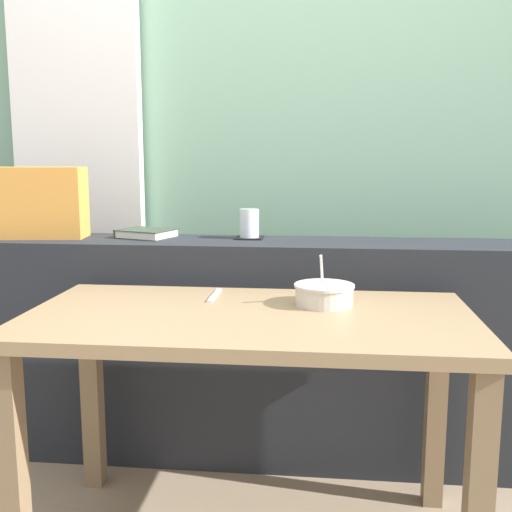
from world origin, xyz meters
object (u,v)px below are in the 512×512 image
object	(u,v)px
throw_pillow	(41,203)
fork_utensil	(215,295)
breakfast_table	(249,350)
soup_bowl	(324,294)
closed_book	(146,233)
coaster_square	(249,238)
juice_glass	(249,225)

from	to	relation	value
throw_pillow	fork_utensil	distance (m)	0.83
breakfast_table	throw_pillow	size ratio (longest dim) A/B	3.84
soup_bowl	throw_pillow	bearing A→B (deg)	157.88
closed_book	fork_utensil	bearing A→B (deg)	-50.23
throw_pillow	fork_utensil	size ratio (longest dim) A/B	1.88
breakfast_table	fork_utensil	world-z (taller)	fork_utensil
coaster_square	soup_bowl	xyz separation A→B (m)	(0.27, -0.48, -0.10)
coaster_square	closed_book	xyz separation A→B (m)	(-0.39, -0.01, 0.01)
closed_book	soup_bowl	world-z (taller)	closed_book
coaster_square	juice_glass	distance (m)	0.05
juice_glass	fork_utensil	world-z (taller)	juice_glass
coaster_square	fork_utensil	bearing A→B (deg)	-98.41
breakfast_table	fork_utensil	distance (m)	0.26
coaster_square	closed_book	world-z (taller)	closed_book
breakfast_table	coaster_square	world-z (taller)	coaster_square
juice_glass	closed_book	world-z (taller)	juice_glass
juice_glass	fork_utensil	xyz separation A→B (m)	(-0.06, -0.40, -0.17)
throw_pillow	soup_bowl	world-z (taller)	throw_pillow
coaster_square	soup_bowl	bearing A→B (deg)	-60.32
juice_glass	coaster_square	bearing A→B (deg)	93.58
juice_glass	breakfast_table	bearing A→B (deg)	-83.36
coaster_square	soup_bowl	distance (m)	0.56
coaster_square	throw_pillow	bearing A→B (deg)	-175.71
breakfast_table	coaster_square	bearing A→B (deg)	96.64
closed_book	soup_bowl	size ratio (longest dim) A/B	1.32
soup_bowl	fork_utensil	distance (m)	0.34
closed_book	fork_utensil	world-z (taller)	closed_book
closed_book	throw_pillow	bearing A→B (deg)	-173.39
closed_book	fork_utensil	size ratio (longest dim) A/B	1.35
breakfast_table	throw_pillow	world-z (taller)	throw_pillow
soup_bowl	fork_utensil	bearing A→B (deg)	167.00
fork_utensil	coaster_square	bearing A→B (deg)	82.03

